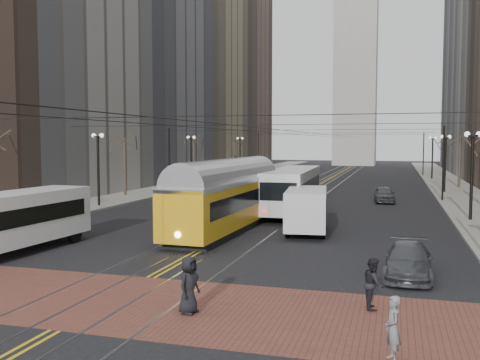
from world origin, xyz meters
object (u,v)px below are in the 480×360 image
Objects in this scene: rear_bus at (293,191)px; pedestrian_b at (393,328)px; clock_tower at (357,0)px; streetcar at (227,203)px; cargo_van at (306,211)px; sedan_grey at (384,194)px; pedestrian_c at (373,283)px; sedan_parked at (408,260)px; pedestrian_a at (189,285)px.

rear_bus is 7.88× the size of pedestrian_b.
clock_tower is at bearing 88.82° from rear_bus.
streetcar is 1.11× the size of rear_bus.
clock_tower is at bearing 85.58° from cargo_van.
sedan_grey is 34.40m from pedestrian_b.
sedan_grey is at bearing -6.66° from pedestrian_c.
rear_bus is 26.20m from pedestrian_b.
streetcar is at bearing -90.31° from clock_tower.
streetcar is 3.17× the size of sedan_parked.
streetcar is 4.65m from cargo_van.
sedan_grey is at bearing -83.81° from clock_tower.
rear_bus is at bearing 9.94° from pedestrian_c.
streetcar is 2.43× the size of cargo_van.
cargo_van is at bearing -107.69° from sedan_grey.
pedestrian_c is at bearing -102.35° from sedan_parked.
rear_bus is 7.04× the size of pedestrian_a.
cargo_van is (4.13, -91.40, -34.70)m from clock_tower.
clock_tower is at bearing 91.27° from sedan_grey.
sedan_parked is 4.66m from pedestrian_c.
sedan_parked is (1.46, -25.89, -0.06)m from sedan_grey.
pedestrian_a is at bearing -88.38° from clock_tower.
clock_tower is 15.14× the size of sedan_parked.
rear_bus is 11.16m from sedan_grey.
pedestrian_c is at bearing -94.31° from sedan_grey.
pedestrian_c is at bearing -57.20° from pedestrian_a.
clock_tower is 5.32× the size of rear_bus.
pedestrian_c is (8.37, -104.52, -35.15)m from clock_tower.
sedan_grey is (8.54, 17.58, -0.93)m from streetcar.
pedestrian_c is (-0.61, 3.98, 0.01)m from pedestrian_b.
pedestrian_c is (-1.13, -4.52, 0.18)m from sedan_parked.
rear_bus is 8.42m from cargo_van.
sedan_parked is at bearing -37.87° from streetcar.
streetcar reaches higher than cargo_van.
clock_tower is at bearing 97.12° from sedan_parked.
pedestrian_c is (5.36, 2.04, -0.08)m from pedestrian_a.
pedestrian_b reaches higher than sedan_grey.
cargo_van reaches higher than sedan_grey.
pedestrian_b is at bearing -85.27° from clock_tower.
sedan_parked is at bearing 159.98° from pedestrian_b.
rear_bus is at bearing -129.08° from sedan_grey.
cargo_van is (4.63, 0.29, -0.37)m from streetcar.
sedan_parked is at bearing -65.02° from cargo_van.
streetcar reaches higher than rear_bus.
pedestrian_a is at bearing -103.74° from sedan_grey.
cargo_van is at bearing 5.46° from streetcar.
sedan_grey is at bearing 65.95° from streetcar.
clock_tower is 97.85m from cargo_van.
streetcar reaches higher than sedan_parked.
pedestrian_a reaches higher than sedan_grey.
rear_bus is at bearing -88.76° from clock_tower.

